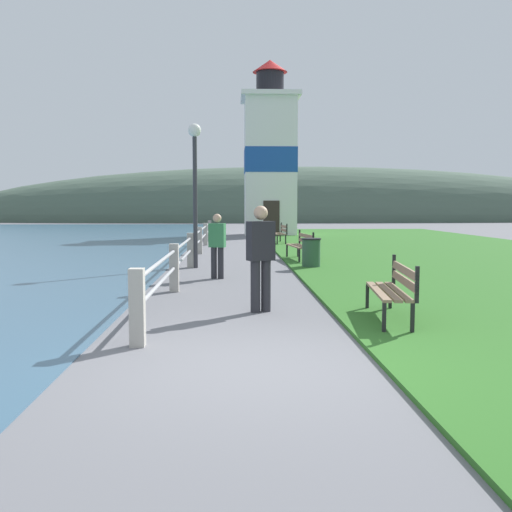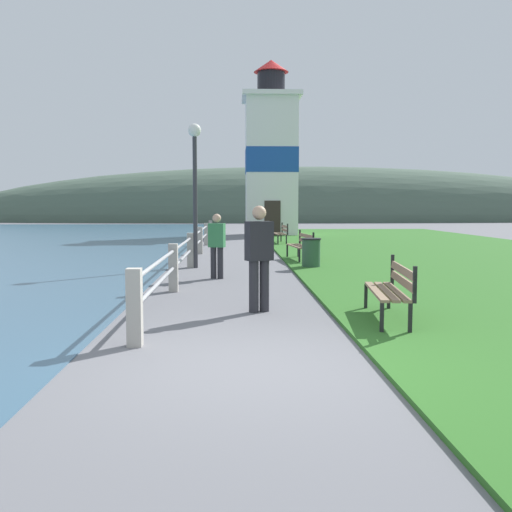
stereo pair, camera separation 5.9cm
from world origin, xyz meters
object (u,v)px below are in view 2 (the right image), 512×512
object	(u,v)px
park_bench_near	(392,287)
lighthouse	(271,158)
park_bench_midway	(302,244)
lamp_post	(195,169)
person_by_railing	(217,244)
person_strolling	(259,255)
park_bench_far	(282,232)
trash_bin	(311,253)

from	to	relation	value
park_bench_near	lighthouse	size ratio (longest dim) A/B	0.19
park_bench_midway	lamp_post	xyz separation A→B (m)	(-3.17, -1.81, 2.20)
park_bench_near	person_by_railing	world-z (taller)	person_by_railing
park_bench_midway	person_strolling	distance (m)	8.63
park_bench_midway	park_bench_far	world-z (taller)	same
park_bench_near	trash_bin	distance (m)	7.26
park_bench_midway	person_strolling	world-z (taller)	person_strolling
person_by_railing	lamp_post	distance (m)	3.12
person_by_railing	park_bench_far	bearing A→B (deg)	3.52
park_bench_near	park_bench_midway	size ratio (longest dim) A/B	0.99
park_bench_far	person_by_railing	size ratio (longest dim) A/B	1.16
person_strolling	park_bench_midway	bearing A→B (deg)	-34.03
park_bench_near	trash_bin	size ratio (longest dim) A/B	2.22
park_bench_near	lamp_post	bearing A→B (deg)	-59.58
park_bench_midway	person_strolling	xyz separation A→B (m)	(-1.69, -8.45, 0.40)
person_by_railing	lighthouse	bearing A→B (deg)	8.07
lighthouse	person_by_railing	bearing A→B (deg)	-97.31
park_bench_midway	park_bench_near	bearing A→B (deg)	85.11
park_bench_far	trash_bin	bearing A→B (deg)	86.71
lighthouse	trash_bin	bearing A→B (deg)	-90.08
park_bench_near	park_bench_midway	bearing A→B (deg)	-82.31
lighthouse	lamp_post	bearing A→B (deg)	-100.42
lighthouse	person_by_railing	xyz separation A→B (m)	(-2.54, -19.79, -3.61)
park_bench_far	person_by_railing	world-z (taller)	person_by_railing
park_bench_midway	lighthouse	xyz separation A→B (m)	(0.03, 15.61, 3.90)
person_strolling	person_by_railing	size ratio (longest dim) A/B	1.13
person_strolling	lamp_post	distance (m)	7.04
lamp_post	person_by_railing	bearing A→B (deg)	-74.41
park_bench_near	lamp_post	distance (m)	8.61
park_bench_near	park_bench_far	bearing A→B (deg)	-83.01
park_bench_near	person_strolling	size ratio (longest dim) A/B	1.08
person_strolling	trash_bin	distance (m)	6.55
lamp_post	park_bench_midway	bearing A→B (deg)	29.64
lamp_post	park_bench_near	bearing A→B (deg)	-65.89
lighthouse	person_by_railing	world-z (taller)	lighthouse
trash_bin	person_by_railing	bearing A→B (deg)	-141.11
trash_bin	lamp_post	size ratio (longest dim) A/B	0.21
park_bench_midway	person_by_railing	world-z (taller)	person_by_railing
person_by_railing	trash_bin	size ratio (longest dim) A/B	1.83
park_bench_midway	lamp_post	world-z (taller)	lamp_post
person_strolling	person_by_railing	xyz separation A→B (m)	(-0.82, 4.27, -0.11)
park_bench_far	lighthouse	size ratio (longest dim) A/B	0.18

